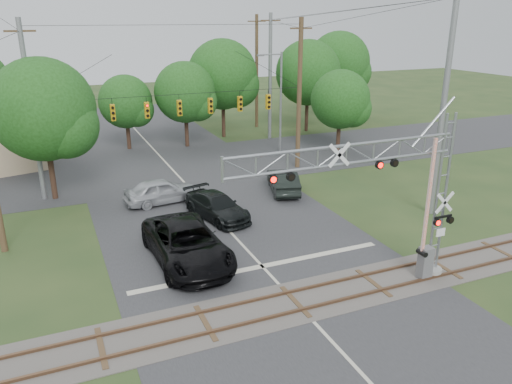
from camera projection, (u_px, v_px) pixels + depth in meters
name	position (u px, v px, depth m)	size (l,w,h in m)	color
ground	(319.00, 328.00, 19.52)	(160.00, 160.00, 0.00)	#253A1B
road_main	(230.00, 232.00, 28.19)	(14.00, 90.00, 0.02)	#2C2C2F
road_cross	(170.00, 167.00, 40.33)	(90.00, 12.00, 0.02)	#2C2C2F
railroad_track	(295.00, 302.00, 21.25)	(90.00, 3.20, 0.17)	#504C45
crossing_gantry	(385.00, 189.00, 20.80)	(10.88, 0.98, 7.67)	gray
traffic_signal_span	(191.00, 104.00, 35.30)	(19.34, 0.36, 11.50)	gray
pickup_black	(187.00, 244.00, 24.48)	(3.22, 6.98, 1.94)	black
car_dark	(217.00, 206.00, 29.95)	(2.08, 5.13, 1.49)	black
sedan_silver	(162.00, 191.00, 32.41)	(1.93, 4.80, 1.64)	#A5A7AC
suv_dark	(283.00, 180.00, 34.52)	(1.69, 4.84, 1.60)	black
streetlight	(279.00, 98.00, 43.30)	(2.32, 0.24, 8.71)	gray
utility_poles	(207.00, 90.00, 38.29)	(26.50, 28.23, 13.22)	#472F21
treeline	(163.00, 83.00, 45.93)	(55.27, 26.35, 10.05)	#362218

